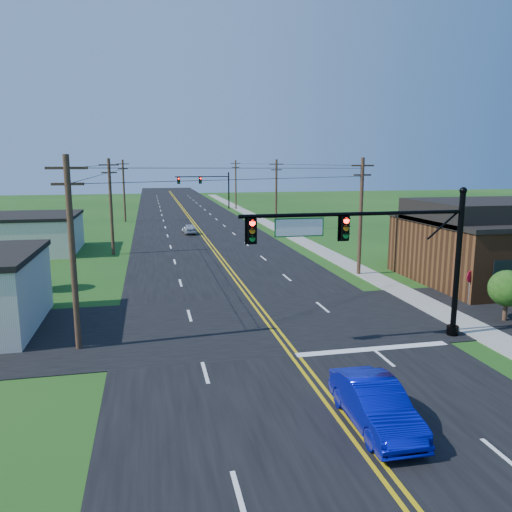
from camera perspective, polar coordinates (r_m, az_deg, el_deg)
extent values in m
plane|color=#154112|center=(17.12, 10.92, -19.88)|extent=(260.00, 260.00, 0.00)
cube|color=black|center=(64.36, -6.65, 2.90)|extent=(16.00, 220.00, 0.04)
cube|color=black|center=(27.58, 1.11, -7.56)|extent=(70.00, 10.00, 0.04)
cube|color=gray|center=(56.65, 4.99, 1.89)|extent=(2.00, 160.00, 0.08)
cylinder|color=black|center=(26.59, 22.04, -1.07)|extent=(0.28, 0.28, 7.20)
cylinder|color=black|center=(27.43, 21.54, -7.94)|extent=(0.60, 0.60, 0.50)
sphere|color=black|center=(26.14, 22.60, 6.90)|extent=(0.36, 0.36, 0.36)
cylinder|color=black|center=(23.55, 11.30, 4.74)|extent=(11.00, 0.18, 0.18)
cube|color=#05601F|center=(22.68, 4.96, 3.28)|extent=(2.30, 0.06, 0.85)
cylinder|color=black|center=(94.80, -3.13, 7.61)|extent=(0.28, 0.28, 7.20)
cylinder|color=black|center=(95.04, -3.11, 5.59)|extent=(0.60, 0.60, 0.50)
sphere|color=black|center=(94.67, -3.15, 9.85)|extent=(0.36, 0.36, 0.36)
cylinder|color=black|center=(94.05, -6.19, 9.00)|extent=(10.00, 0.18, 0.18)
cube|color=#05601F|center=(93.78, -8.15, 8.62)|extent=(2.30, 0.06, 0.85)
cube|color=#552F18|center=(41.36, 27.08, 0.52)|extent=(14.00, 11.00, 4.40)
cube|color=beige|center=(53.56, -26.04, 2.13)|extent=(12.00, 9.00, 3.40)
cube|color=black|center=(53.35, -26.21, 4.10)|extent=(12.20, 9.20, 0.30)
cylinder|color=#3C291B|center=(24.11, -20.23, 0.10)|extent=(0.28, 0.28, 9.00)
cube|color=#3C291B|center=(23.75, -20.84, 9.38)|extent=(1.80, 0.12, 0.12)
cube|color=#3C291B|center=(23.77, -20.72, 7.70)|extent=(1.40, 0.12, 0.12)
cylinder|color=#3C291B|center=(48.80, -16.23, 5.38)|extent=(0.28, 0.28, 9.00)
cube|color=#3C291B|center=(48.62, -16.48, 9.95)|extent=(1.80, 0.12, 0.12)
cube|color=#3C291B|center=(48.63, -16.43, 9.13)|extent=(1.40, 0.12, 0.12)
cylinder|color=#3C291B|center=(75.69, -14.85, 7.18)|extent=(0.28, 0.28, 9.00)
cube|color=#3C291B|center=(75.58, -14.99, 10.13)|extent=(1.80, 0.12, 0.12)
cube|color=#3C291B|center=(75.58, -14.97, 9.60)|extent=(1.40, 0.12, 0.12)
cylinder|color=#3C291B|center=(39.08, 11.87, 4.35)|extent=(0.28, 0.28, 9.00)
cube|color=#3C291B|center=(38.86, 12.09, 10.08)|extent=(1.80, 0.12, 0.12)
cube|color=#3C291B|center=(38.87, 12.05, 9.04)|extent=(1.40, 0.12, 0.12)
cylinder|color=#3C291B|center=(63.63, 2.32, 6.93)|extent=(0.28, 0.28, 9.00)
cube|color=#3C291B|center=(63.50, 2.35, 10.44)|extent=(1.80, 0.12, 0.12)
cube|color=#3C291B|center=(63.50, 2.34, 9.81)|extent=(1.40, 0.12, 0.12)
cylinder|color=#3C291B|center=(92.95, -2.33, 8.11)|extent=(0.28, 0.28, 9.00)
cube|color=#3C291B|center=(92.85, -2.35, 10.52)|extent=(1.80, 0.12, 0.12)
cube|color=#3C291B|center=(92.86, -2.34, 10.08)|extent=(1.40, 0.12, 0.12)
cylinder|color=#3C291B|center=(45.87, 16.77, 0.52)|extent=(0.24, 0.24, 1.85)
sphere|color=#1A420F|center=(45.62, 16.89, 2.60)|extent=(3.00, 3.00, 3.00)
cylinder|color=#3C291B|center=(30.89, 26.60, -5.48)|extent=(0.24, 0.24, 1.32)
sphere|color=#1A420F|center=(30.60, 26.78, -3.31)|extent=(2.00, 2.00, 2.00)
cylinder|color=#3C291B|center=(37.23, -24.21, -2.50)|extent=(0.24, 0.24, 1.54)
sphere|color=#1A420F|center=(36.96, -24.38, -0.39)|extent=(2.40, 2.40, 2.40)
imported|color=#070D9F|center=(17.59, 13.46, -16.25)|extent=(1.71, 4.71, 1.54)
imported|color=silver|center=(61.51, -7.63, 3.07)|extent=(1.75, 3.69, 1.22)
cylinder|color=slate|center=(33.29, 23.19, -3.45)|extent=(0.09, 0.09, 2.04)
cylinder|color=red|center=(33.10, 23.32, -2.16)|extent=(0.74, 0.32, 0.78)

